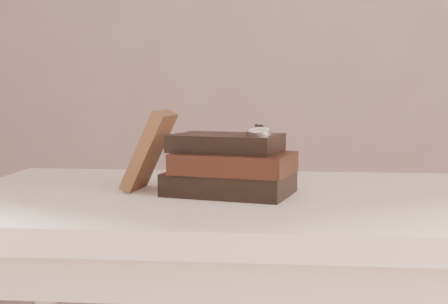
{
  "coord_description": "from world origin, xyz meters",
  "views": [
    {
      "loc": [
        0.09,
        -0.72,
        0.94
      ],
      "look_at": [
        -0.01,
        0.34,
        0.82
      ],
      "focal_mm": 48.63,
      "sensor_mm": 36.0,
      "label": 1
    }
  ],
  "objects": [
    {
      "name": "table",
      "position": [
        0.0,
        0.35,
        0.66
      ],
      "size": [
        1.0,
        0.6,
        0.75
      ],
      "color": "silver",
      "rests_on": "ground"
    },
    {
      "name": "journal",
      "position": [
        -0.15,
        0.37,
        0.82
      ],
      "size": [
        0.1,
        0.1,
        0.15
      ],
      "primitive_type": "cube",
      "rotation": [
        0.0,
        0.44,
        -0.12
      ],
      "color": "#402818",
      "rests_on": "table"
    },
    {
      "name": "pocket_watch",
      "position": [
        0.05,
        0.32,
        0.86
      ],
      "size": [
        0.05,
        0.15,
        0.02
      ],
      "color": "silver",
      "rests_on": "book_stack"
    },
    {
      "name": "book_stack",
      "position": [
        -0.0,
        0.34,
        0.8
      ],
      "size": [
        0.24,
        0.2,
        0.11
      ],
      "color": "black",
      "rests_on": "table"
    },
    {
      "name": "eyeglasses",
      "position": [
        -0.06,
        0.43,
        0.81
      ],
      "size": [
        0.11,
        0.12,
        0.04
      ],
      "color": "silver",
      "rests_on": "book_stack"
    }
  ]
}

